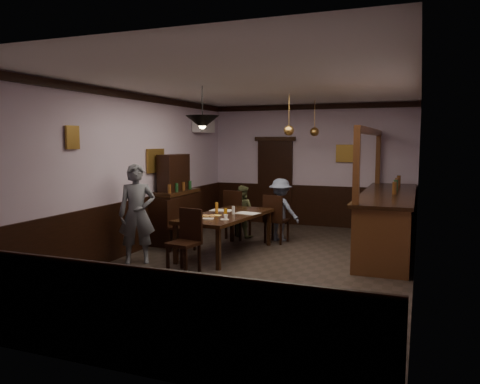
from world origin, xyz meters
The scene contains 31 objects.
room centered at (0.00, 0.00, 1.50)m, with size 5.01×8.01×3.01m.
dining_table centered at (-0.79, 0.48, 0.69)m, with size 1.23×2.29×0.75m.
chair_far_left centered at (-1.11, 1.78, 0.58)m, with size 0.55×0.55×1.05m.
chair_far_right centered at (-0.21, 1.69, 0.55)m, with size 0.49×0.49×1.00m.
chair_near centered at (-0.92, -0.83, 0.56)m, with size 0.51×0.51×1.01m.
chair_side centered at (-1.73, 0.38, 0.54)m, with size 0.46×0.46×0.99m.
person_standing centered at (-1.96, -0.65, 0.85)m, with size 0.62×0.41×1.71m, color #5A5D67.
person_seated_left centered at (-1.07, 2.07, 0.57)m, with size 0.55×0.43×1.13m, color #4F5332.
person_seated_right centered at (-0.18, 1.97, 0.66)m, with size 0.85×0.49×1.32m, color slate.
newspaper_left centered at (-1.04, 0.87, 0.75)m, with size 0.42×0.30×0.01m, color silver.
newspaper_right centered at (-0.45, 0.71, 0.75)m, with size 0.42×0.30×0.01m, color silver.
napkin centered at (-0.89, 0.29, 0.75)m, with size 0.15×0.15×0.00m, color #EECD57.
saucer centered at (-0.57, -0.09, 0.76)m, with size 0.15×0.15×0.01m, color white.
coffee_cup centered at (-0.56, -0.05, 0.80)m, with size 0.08×0.08×0.07m, color white.
pastry_plate centered at (-0.88, -0.11, 0.76)m, with size 0.22×0.22×0.01m, color white.
pastry_ring_a centered at (-0.95, -0.05, 0.79)m, with size 0.13×0.13×0.04m, color #C68C47.
pastry_ring_b centered at (-0.86, -0.01, 0.79)m, with size 0.13×0.13×0.04m, color #C68C47.
soda_can centered at (-0.77, 0.42, 0.81)m, with size 0.07×0.07×0.12m, color #FFAA15.
beer_glass centered at (-1.01, 0.56, 0.85)m, with size 0.06×0.06×0.20m, color #BF721E.
water_glass centered at (-0.66, 0.53, 0.82)m, with size 0.06×0.06×0.15m, color silver.
pepper_mill centered at (-1.21, -0.19, 0.82)m, with size 0.04×0.04×0.14m, color black.
sideboard centered at (-2.21, 1.16, 0.73)m, with size 0.49×1.38×1.82m.
bar_counter centered at (1.99, 1.94, 0.59)m, with size 0.97×4.17×2.34m.
door_back centered at (-0.90, 3.95, 1.05)m, with size 0.90×0.06×2.10m, color black.
ac_unit centered at (-2.38, 2.90, 2.45)m, with size 0.20×0.85×0.30m.
picture_left_small centered at (-2.46, -1.60, 2.15)m, with size 0.04×0.28×0.36m.
picture_left_large centered at (-2.46, 0.80, 1.70)m, with size 0.04×0.62×0.48m.
picture_back centered at (0.90, 3.96, 1.80)m, with size 0.55×0.04×0.42m.
pendant_iron centered at (-0.87, -0.32, 2.40)m, with size 0.56×0.56×0.71m.
pendant_brass_mid centered at (0.10, 1.56, 2.30)m, with size 0.20×0.20×0.81m.
pendant_brass_far centered at (0.30, 2.98, 2.30)m, with size 0.20×0.20×0.81m.
Camera 1 is at (2.53, -7.39, 2.09)m, focal length 35.00 mm.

